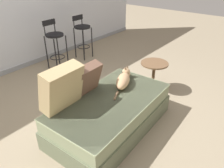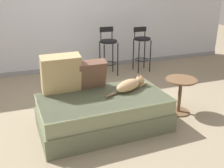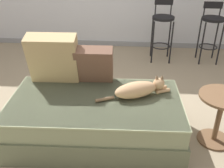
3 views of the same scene
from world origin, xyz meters
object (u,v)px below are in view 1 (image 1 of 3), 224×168
(cat, at_px, (123,80))
(bar_stool_by_doorway, at_px, (82,32))
(throw_pillow_corner, at_px, (62,88))
(side_table, at_px, (154,73))
(couch, at_px, (111,114))
(throw_pillow_middle, at_px, (87,79))
(bar_stool_near_window, at_px, (55,41))

(cat, distance_m, bar_stool_by_doorway, 2.23)
(throw_pillow_corner, bearing_deg, side_table, -10.18)
(throw_pillow_corner, bearing_deg, couch, -35.65)
(couch, bearing_deg, cat, 14.11)
(throw_pillow_middle, height_order, side_table, throw_pillow_middle)
(bar_stool_by_doorway, bearing_deg, couch, -127.07)
(throw_pillow_middle, xyz_separation_m, bar_stool_near_window, (0.84, 1.68, -0.07))
(cat, relative_size, side_table, 1.36)
(throw_pillow_corner, height_order, bar_stool_near_window, bar_stool_near_window)
(cat, bearing_deg, throw_pillow_middle, 151.93)
(cat, bearing_deg, bar_stool_near_window, 78.86)
(throw_pillow_corner, distance_m, throw_pillow_middle, 0.41)
(throw_pillow_middle, relative_size, bar_stool_by_doorway, 0.44)
(throw_pillow_middle, bearing_deg, side_table, -14.08)
(couch, height_order, throw_pillow_middle, throw_pillow_middle)
(throw_pillow_middle, xyz_separation_m, side_table, (1.22, -0.31, -0.30))
(bar_stool_by_doorway, bearing_deg, cat, -120.36)
(bar_stool_near_window, bearing_deg, throw_pillow_middle, -116.40)
(bar_stool_by_doorway, bearing_deg, throw_pillow_corner, -139.61)
(throw_pillow_middle, distance_m, cat, 0.53)
(couch, relative_size, side_table, 3.19)
(throw_pillow_corner, height_order, throw_pillow_middle, throw_pillow_corner)
(cat, xyz_separation_m, bar_stool_near_window, (0.38, 1.93, 0.06))
(throw_pillow_middle, relative_size, bar_stool_near_window, 0.42)
(couch, xyz_separation_m, throw_pillow_corner, (-0.46, 0.33, 0.48))
(throw_pillow_middle, bearing_deg, throw_pillow_corner, -178.11)
(throw_pillow_corner, xyz_separation_m, bar_stool_near_window, (1.25, 1.70, -0.13))
(couch, bearing_deg, bar_stool_by_doorway, 52.93)
(bar_stool_by_doorway, height_order, side_table, bar_stool_by_doorway)
(cat, height_order, bar_stool_near_window, bar_stool_near_window)
(throw_pillow_middle, height_order, cat, throw_pillow_middle)
(couch, distance_m, throw_pillow_corner, 0.74)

